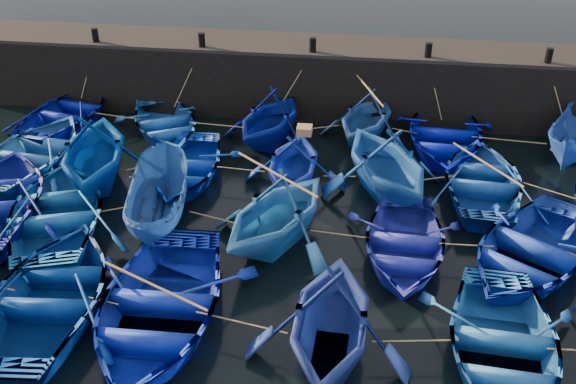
# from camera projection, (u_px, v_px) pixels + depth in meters

# --- Properties ---
(ground) EXTENTS (120.00, 120.00, 0.00)m
(ground) POSITION_uv_depth(u_px,v_px,m) (271.00, 283.00, 15.90)
(ground) COLOR black
(ground) RESTS_ON ground
(quay_wall) EXTENTS (26.00, 2.50, 2.50)m
(quay_wall) POSITION_uv_depth(u_px,v_px,m) (314.00, 79.00, 24.10)
(quay_wall) COLOR black
(quay_wall) RESTS_ON ground
(quay_top) EXTENTS (26.00, 2.50, 0.12)m
(quay_top) POSITION_uv_depth(u_px,v_px,m) (315.00, 45.00, 23.42)
(quay_top) COLOR black
(quay_top) RESTS_ON quay_wall
(bollard_0) EXTENTS (0.24, 0.24, 0.50)m
(bollard_0) POSITION_uv_depth(u_px,v_px,m) (95.00, 35.00, 23.42)
(bollard_0) COLOR black
(bollard_0) RESTS_ON quay_top
(bollard_1) EXTENTS (0.24, 0.24, 0.50)m
(bollard_1) POSITION_uv_depth(u_px,v_px,m) (202.00, 40.00, 22.96)
(bollard_1) COLOR black
(bollard_1) RESTS_ON quay_top
(bollard_2) EXTENTS (0.24, 0.24, 0.50)m
(bollard_2) POSITION_uv_depth(u_px,v_px,m) (313.00, 45.00, 22.49)
(bollard_2) COLOR black
(bollard_2) RESTS_ON quay_top
(bollard_3) EXTENTS (0.24, 0.24, 0.50)m
(bollard_3) POSITION_uv_depth(u_px,v_px,m) (428.00, 50.00, 22.03)
(bollard_3) COLOR black
(bollard_3) RESTS_ON quay_top
(bollard_4) EXTENTS (0.24, 0.24, 0.50)m
(bollard_4) POSITION_uv_depth(u_px,v_px,m) (549.00, 55.00, 21.57)
(bollard_4) COLOR black
(bollard_4) RESTS_ON quay_top
(boat_0) EXTENTS (4.23, 5.30, 0.99)m
(boat_0) POSITION_uv_depth(u_px,v_px,m) (68.00, 113.00, 23.33)
(boat_0) COLOR #000B77
(boat_0) RESTS_ON ground
(boat_1) EXTENTS (4.97, 5.47, 0.93)m
(boat_1) POSITION_uv_depth(u_px,v_px,m) (165.00, 123.00, 22.65)
(boat_1) COLOR #154CA1
(boat_1) RESTS_ON ground
(boat_2) EXTENTS (4.30, 4.65, 2.02)m
(boat_2) POSITION_uv_depth(u_px,v_px,m) (270.00, 117.00, 21.80)
(boat_2) COLOR #011175
(boat_2) RESTS_ON ground
(boat_3) EXTENTS (4.16, 4.47, 1.92)m
(boat_3) POSITION_uv_depth(u_px,v_px,m) (367.00, 116.00, 21.98)
(boat_3) COLOR #1F4F94
(boat_3) RESTS_ON ground
(boat_4) EXTENTS (4.02, 5.44, 1.09)m
(boat_4) POSITION_uv_depth(u_px,v_px,m) (444.00, 135.00, 21.65)
(boat_4) COLOR #000993
(boat_4) RESTS_ON ground
(boat_6) EXTENTS (4.15, 5.47, 1.07)m
(boat_6) POSITION_uv_depth(u_px,v_px,m) (33.00, 152.00, 20.65)
(boat_6) COLOR #21599A
(boat_6) RESTS_ON ground
(boat_7) EXTENTS (4.90, 5.36, 2.39)m
(boat_7) POSITION_uv_depth(u_px,v_px,m) (94.00, 150.00, 19.35)
(boat_7) COLOR #003B8B
(boat_7) RESTS_ON ground
(boat_8) EXTENTS (3.34, 4.57, 0.93)m
(boat_8) POSITION_uv_depth(u_px,v_px,m) (184.00, 167.00, 19.97)
(boat_8) COLOR #0734B7
(boat_8) RESTS_ON ground
(boat_9) EXTENTS (3.22, 3.71, 1.91)m
(boat_9) POSITION_uv_depth(u_px,v_px,m) (294.00, 162.00, 19.21)
(boat_9) COLOR #122CA1
(boat_9) RESTS_ON ground
(boat_10) EXTENTS (5.38, 5.66, 2.33)m
(boat_10) POSITION_uv_depth(u_px,v_px,m) (387.00, 161.00, 18.84)
(boat_10) COLOR #165098
(boat_10) RESTS_ON ground
(boat_11) EXTENTS (3.73, 5.04, 1.01)m
(boat_11) POSITION_uv_depth(u_px,v_px,m) (484.00, 179.00, 19.23)
(boat_11) COLOR navy
(boat_11) RESTS_ON ground
(boat_14) EXTENTS (5.33, 6.28, 1.11)m
(boat_14) POSITION_uv_depth(u_px,v_px,m) (58.00, 211.00, 17.65)
(boat_14) COLOR #0F5193
(boat_14) RESTS_ON ground
(boat_15) EXTENTS (2.25, 4.40, 1.62)m
(boat_15) POSITION_uv_depth(u_px,v_px,m) (157.00, 201.00, 17.61)
(boat_15) COLOR navy
(boat_15) RESTS_ON ground
(boat_16) EXTENTS (5.05, 5.30, 2.17)m
(boat_16) POSITION_uv_depth(u_px,v_px,m) (277.00, 211.00, 16.70)
(boat_16) COLOR #21619E
(boat_16) RESTS_ON ground
(boat_17) EXTENTS (3.32, 4.55, 0.92)m
(boat_17) POSITION_uv_depth(u_px,v_px,m) (404.00, 244.00, 16.52)
(boat_17) COLOR #222AA2
(boat_17) RESTS_ON ground
(boat_18) EXTENTS (6.00, 6.44, 1.09)m
(boat_18) POSITION_uv_depth(u_px,v_px,m) (531.00, 250.00, 16.17)
(boat_18) COLOR #102D9B
(boat_18) RESTS_ON ground
(boat_21) EXTENTS (4.28, 5.64, 1.10)m
(boat_21) POSITION_uv_depth(u_px,v_px,m) (51.00, 294.00, 14.71)
(boat_21) COLOR navy
(boat_21) RESTS_ON ground
(boat_22) EXTENTS (4.25, 5.81, 1.18)m
(boat_22) POSITION_uv_depth(u_px,v_px,m) (157.00, 307.00, 14.28)
(boat_22) COLOR #0D24B1
(boat_22) RESTS_ON ground
(boat_23) EXTENTS (3.69, 4.24, 2.17)m
(boat_23) POSITION_uv_depth(u_px,v_px,m) (330.00, 318.00, 13.25)
(boat_23) COLOR navy
(boat_23) RESTS_ON ground
(boat_24) EXTENTS (3.78, 5.09, 1.02)m
(boat_24) POSITION_uv_depth(u_px,v_px,m) (502.00, 346.00, 13.38)
(boat_24) COLOR blue
(boat_24) RESTS_ON ground
(wooden_crate) EXTENTS (0.44, 0.41, 0.24)m
(wooden_crate) POSITION_uv_depth(u_px,v_px,m) (304.00, 130.00, 18.61)
(wooden_crate) COLOR #9C6D44
(wooden_crate) RESTS_ON boat_9
(mooring_ropes) EXTENTS (17.68, 11.79, 2.10)m
(mooring_ropes) POSITION_uv_depth(u_px,v_px,m) (307.00, 159.00, 19.55)
(mooring_ropes) COLOR tan
(mooring_ropes) RESTS_ON ground
(loose_oars) EXTENTS (10.20, 12.03, 1.22)m
(loose_oars) POSITION_uv_depth(u_px,v_px,m) (337.00, 167.00, 17.62)
(loose_oars) COLOR #99724C
(loose_oars) RESTS_ON ground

